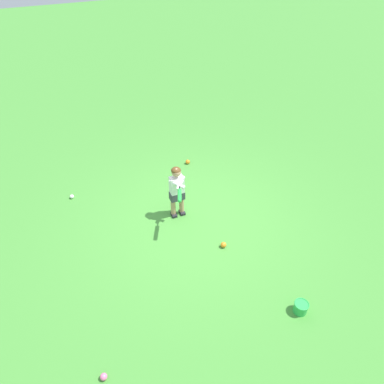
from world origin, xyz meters
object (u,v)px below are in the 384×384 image
play_ball_center_lawn (72,197)px  toy_bucket (301,307)px  play_ball_midfield (223,245)px  play_ball_behind_batter (104,377)px  child_batter (177,188)px  play_ball_by_bucket (188,162)px

play_ball_center_lawn → toy_bucket: size_ratio=0.39×
play_ball_midfield → play_ball_center_lawn: bearing=-136.5°
play_ball_center_lawn → play_ball_midfield: size_ratio=0.84×
toy_bucket → play_ball_center_lawn: bearing=-145.4°
play_ball_behind_batter → play_ball_midfield: play_ball_midfield is taller
play_ball_center_lawn → play_ball_behind_batter: bearing=-2.2°
child_batter → play_ball_center_lawn: 2.30m
play_ball_by_bucket → play_ball_midfield: bearing=-8.4°
child_batter → play_ball_behind_batter: 3.21m
play_ball_by_bucket → play_ball_midfield: size_ratio=1.01×
play_ball_behind_batter → toy_bucket: toy_bucket is taller
child_batter → play_ball_behind_batter: child_batter is taller
toy_bucket → child_batter: bearing=-161.0°
child_batter → play_ball_behind_batter: (2.48, -1.95, -0.60)m
child_batter → play_ball_midfield: size_ratio=10.77×
play_ball_midfield → play_ball_by_bucket: bearing=171.6°
play_ball_by_bucket → play_ball_midfield: same height
play_ball_behind_batter → play_ball_by_bucket: 4.88m
toy_bucket → play_ball_behind_batter: bearing=-93.1°
play_ball_center_lawn → play_ball_midfield: (2.36, 2.24, 0.01)m
play_ball_center_lawn → play_ball_midfield: 3.26m
child_batter → play_ball_center_lawn: size_ratio=12.81×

